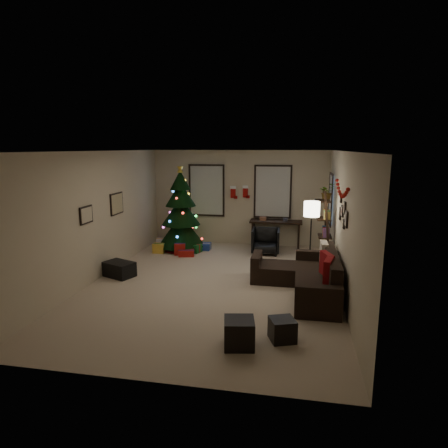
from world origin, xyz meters
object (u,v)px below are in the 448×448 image
at_px(sofa, 307,278).
at_px(desk_chair, 266,241).
at_px(christmas_tree, 181,215).
at_px(bookshelf, 326,231).
at_px(desk, 276,224).

relative_size(sofa, desk_chair, 3.59).
distance_m(christmas_tree, bookshelf, 3.90).
distance_m(sofa, desk_chair, 2.81).
bearing_deg(christmas_tree, desk_chair, 0.24).
bearing_deg(desk, bookshelf, -54.29).
distance_m(sofa, desk, 3.39).
relative_size(christmas_tree, bookshelf, 1.29).
relative_size(sofa, bookshelf, 1.33).
relative_size(desk, desk_chair, 2.11).
height_order(sofa, bookshelf, bookshelf).
bearing_deg(sofa, desk_chair, 111.36).
relative_size(christmas_tree, desk, 1.65).
height_order(sofa, desk_chair, sofa).
bearing_deg(desk_chair, sofa, -71.16).
bearing_deg(bookshelf, christmas_tree, 164.50).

